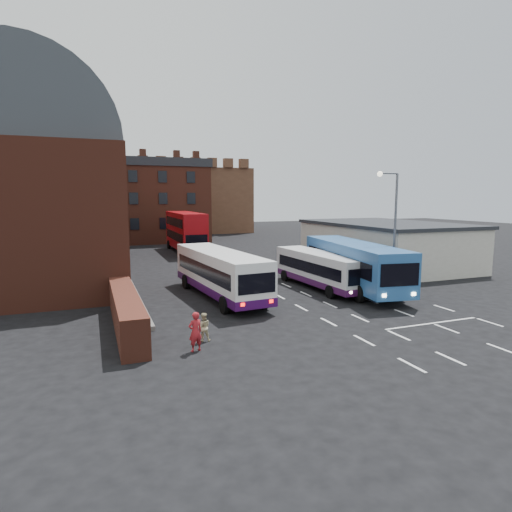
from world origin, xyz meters
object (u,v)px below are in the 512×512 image
object	(u,v)px
bus_blue	(353,262)
street_lamp	(392,219)
bus_red_double	(185,231)
pedestrian_beige	(203,327)
pedestrian_red	(195,332)
bus_white_inbound	(320,267)
bus_white_outbound	(220,270)

from	to	relation	value
bus_blue	street_lamp	xyz separation A→B (m)	(2.31, -1.20, 3.09)
bus_blue	bus_red_double	size ratio (longest dim) A/B	1.05
bus_red_double	pedestrian_beige	bearing A→B (deg)	80.08
pedestrian_red	street_lamp	bearing A→B (deg)	-169.87
bus_red_double	pedestrian_beige	xyz separation A→B (m)	(-6.03, -32.50, -1.90)
bus_white_inbound	bus_red_double	xyz separation A→B (m)	(-4.83, 24.14, 1.02)
bus_white_outbound	pedestrian_beige	size ratio (longest dim) A/B	8.57
bus_white_outbound	bus_white_inbound	size ratio (longest dim) A/B	1.18
bus_white_outbound	street_lamp	world-z (taller)	street_lamp
bus_white_inbound	street_lamp	distance (m)	6.13
street_lamp	pedestrian_red	world-z (taller)	street_lamp
bus_blue	pedestrian_red	bearing A→B (deg)	40.32
bus_white_outbound	bus_white_inbound	xyz separation A→B (m)	(7.64, 0.08, -0.27)
street_lamp	bus_white_outbound	bearing A→B (deg)	169.65
bus_blue	street_lamp	size ratio (longest dim) A/B	1.50
street_lamp	pedestrian_beige	xyz separation A→B (m)	(-15.32, -6.07, -4.42)
bus_white_inbound	pedestrian_beige	distance (m)	13.74
bus_white_outbound	bus_white_inbound	world-z (taller)	bus_white_outbound
street_lamp	pedestrian_red	size ratio (longest dim) A/B	4.82
bus_blue	pedestrian_beige	bearing A→B (deg)	37.80
pedestrian_red	pedestrian_beige	xyz separation A→B (m)	(0.65, 1.17, -0.20)
bus_white_outbound	bus_blue	distance (m)	9.85
bus_blue	bus_red_double	world-z (taller)	bus_red_double
pedestrian_red	bus_blue	bearing A→B (deg)	-162.56
bus_red_double	bus_white_outbound	bearing A→B (deg)	83.98
bus_red_double	bus_blue	bearing A→B (deg)	106.06
pedestrian_beige	bus_white_outbound	bearing A→B (deg)	-101.72
bus_white_inbound	bus_blue	distance (m)	2.45
street_lamp	pedestrian_beige	world-z (taller)	street_lamp
pedestrian_red	pedestrian_beige	bearing A→B (deg)	-133.35
bus_red_double	pedestrian_red	xyz separation A→B (m)	(-6.68, -33.68, -1.70)
pedestrian_beige	bus_blue	bearing A→B (deg)	-141.27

